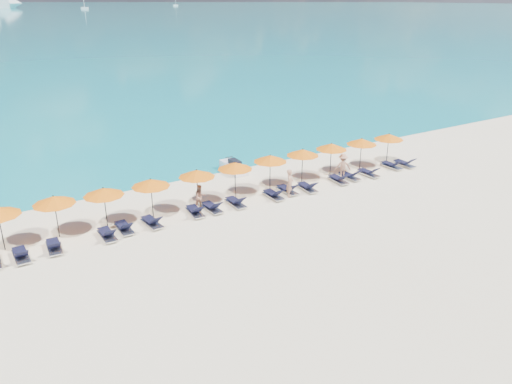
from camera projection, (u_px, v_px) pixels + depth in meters
ground at (286, 231)px, 25.91m from camera, size 1400.00×1400.00×0.00m
sailboat_near at (85, 8)px, 466.90m from camera, size 6.72×2.24×12.33m
sailboat_far at (176, 5)px, 613.97m from camera, size 6.05×2.02×11.10m
jetski at (234, 167)px, 34.54m from camera, size 1.03×2.57×0.90m
beachgoer_a at (290, 183)px, 30.10m from camera, size 0.74×0.74×1.74m
beachgoer_b at (200, 197)px, 28.38m from camera, size 0.74×0.46×1.46m
beachgoer_c at (343, 166)px, 33.18m from camera, size 1.20×1.00×1.69m
umbrella_1 at (54, 200)px, 24.59m from camera, size 2.10×2.10×2.28m
umbrella_2 at (103, 192)px, 25.64m from camera, size 2.10×2.10×2.28m
umbrella_3 at (151, 183)px, 26.87m from camera, size 2.10×2.10×2.28m
umbrella_4 at (197, 173)px, 28.29m from camera, size 2.10×2.10×2.28m
umbrella_5 at (235, 166)px, 29.56m from camera, size 2.10×2.10×2.28m
umbrella_6 at (270, 158)px, 30.90m from camera, size 2.10×2.10×2.28m
umbrella_7 at (303, 152)px, 32.10m from camera, size 2.10×2.10×2.28m
umbrella_8 at (331, 146)px, 33.35m from camera, size 2.10×2.10×2.28m
umbrella_9 at (362, 142)px, 34.49m from camera, size 2.10×2.10×2.28m
umbrella_10 at (389, 137)px, 35.68m from camera, size 2.10×2.10×2.28m
lounger_1 at (21, 255)px, 23.08m from camera, size 0.63×1.71×0.66m
lounger_2 at (54, 246)px, 23.88m from camera, size 0.74×1.74×0.66m
lounger_3 at (107, 234)px, 25.08m from camera, size 0.63×1.70×0.66m
lounger_4 at (124, 227)px, 25.81m from camera, size 0.63×1.70×0.66m
lounger_5 at (152, 222)px, 26.45m from camera, size 0.76×1.75×0.66m
lounger_6 at (195, 211)px, 27.78m from camera, size 0.79×1.75×0.66m
lounger_7 at (212, 207)px, 28.28m from camera, size 0.67×1.72×0.66m
lounger_8 at (236, 202)px, 28.98m from camera, size 0.64×1.71×0.66m
lounger_9 at (274, 194)px, 30.09m from camera, size 0.64×1.71×0.66m
lounger_10 at (287, 190)px, 30.86m from camera, size 0.62×1.70×0.66m
lounger_11 at (307, 187)px, 31.26m from camera, size 0.76×1.75×0.66m
lounger_12 at (338, 179)px, 32.61m from camera, size 0.79×1.75×0.66m
lounger_13 at (349, 176)px, 33.24m from camera, size 0.71×1.73×0.66m
lounger_14 at (368, 173)px, 33.81m from camera, size 0.66×1.71×0.66m
lounger_15 at (392, 165)px, 35.32m from camera, size 0.63×1.71×0.66m
lounger_16 at (405, 163)px, 35.69m from camera, size 0.66×1.71×0.66m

